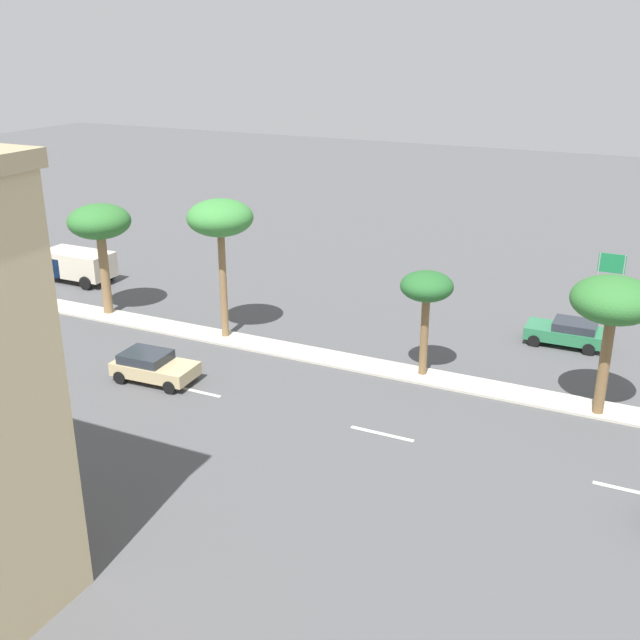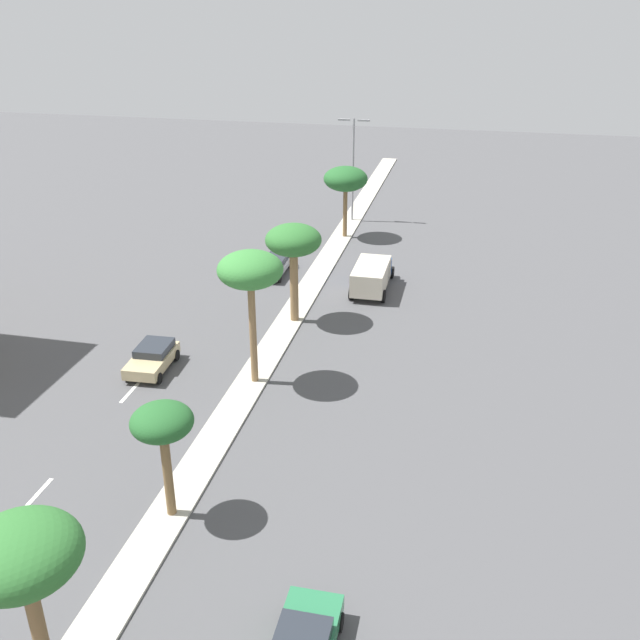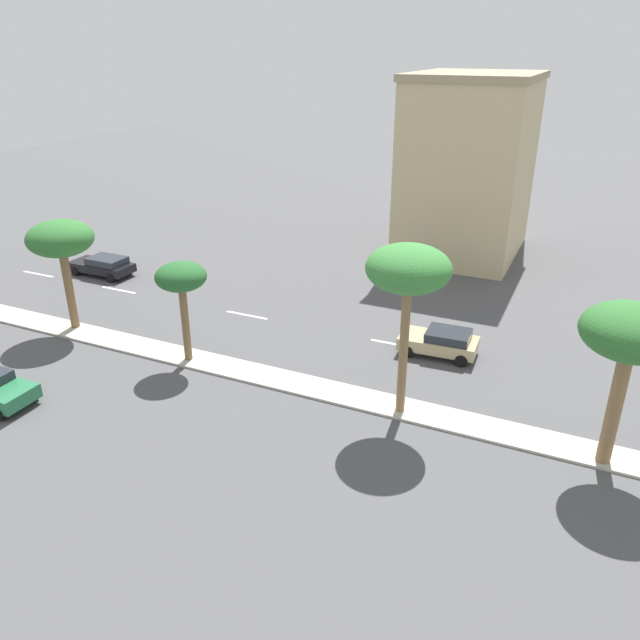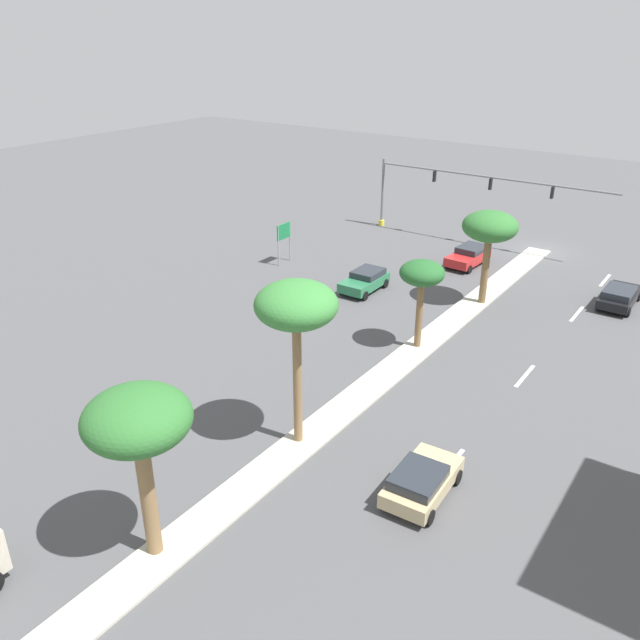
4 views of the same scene
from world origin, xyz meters
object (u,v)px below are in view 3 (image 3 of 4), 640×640
at_px(commercial_building, 469,167).
at_px(palm_tree_mid, 60,240).
at_px(palm_tree_far, 631,336).
at_px(sedan_tan_left, 441,341).
at_px(palm_tree_right, 408,272).
at_px(sedan_black_center, 103,265).
at_px(palm_tree_near, 181,280).

xyz_separation_m(commercial_building, palm_tree_mid, (23.56, -16.69, -1.34)).
relative_size(palm_tree_mid, palm_tree_far, 0.95).
xyz_separation_m(palm_tree_far, sedan_tan_left, (-6.34, -8.15, -4.73)).
bearing_deg(palm_tree_right, sedan_tan_left, 178.55).
distance_m(commercial_building, sedan_black_center, 27.44).
bearing_deg(commercial_building, sedan_tan_left, 9.78).
height_order(palm_tree_mid, palm_tree_near, palm_tree_mid).
distance_m(palm_tree_far, sedan_black_center, 34.12).
distance_m(palm_tree_mid, sedan_black_center, 10.03).
bearing_deg(commercial_building, palm_tree_right, 6.93).
bearing_deg(palm_tree_far, sedan_black_center, -104.23).
bearing_deg(commercial_building, palm_tree_far, 24.82).
xyz_separation_m(palm_tree_mid, sedan_black_center, (-7.56, -4.83, -4.50)).
bearing_deg(sedan_tan_left, palm_tree_near, -61.96).
height_order(palm_tree_right, palm_tree_far, palm_tree_right).
distance_m(palm_tree_near, sedan_black_center, 15.83).
xyz_separation_m(palm_tree_mid, sedan_tan_left, (-5.60, 19.78, -4.48)).
relative_size(commercial_building, palm_tree_right, 1.73).
distance_m(palm_tree_right, sedan_black_center, 26.44).
xyz_separation_m(palm_tree_mid, palm_tree_near, (0.55, 8.25, -0.78)).
bearing_deg(sedan_black_center, sedan_tan_left, 85.44).
xyz_separation_m(commercial_building, sedan_black_center, (16.00, -21.51, -5.83)).
relative_size(commercial_building, sedan_black_center, 2.87).
distance_m(palm_tree_mid, palm_tree_far, 27.94).
bearing_deg(palm_tree_right, sedan_black_center, -108.46).
distance_m(palm_tree_mid, palm_tree_right, 19.68).
height_order(palm_tree_near, sedan_tan_left, palm_tree_near).
xyz_separation_m(palm_tree_mid, palm_tree_far, (0.75, 27.93, 0.25)).
height_order(commercial_building, sedan_tan_left, commercial_building).
xyz_separation_m(commercial_building, sedan_tan_left, (17.97, 3.10, -5.82)).
xyz_separation_m(palm_tree_near, palm_tree_right, (0.06, 11.37, 2.15)).
xyz_separation_m(palm_tree_right, palm_tree_far, (0.14, 8.30, -1.12)).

